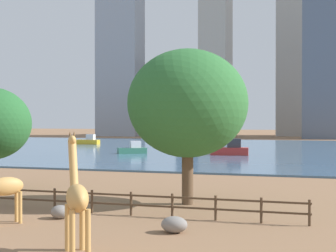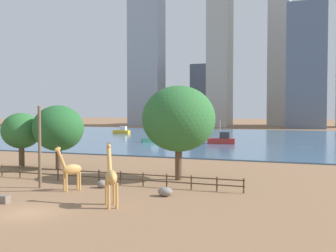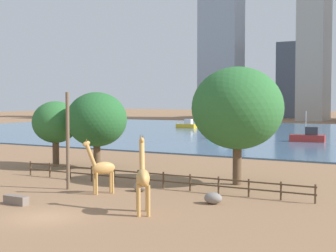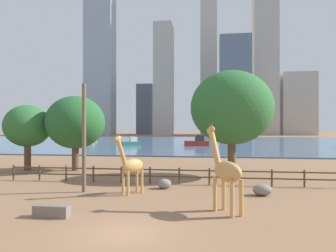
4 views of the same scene
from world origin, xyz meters
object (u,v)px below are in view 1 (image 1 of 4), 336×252
boat_sailboat (230,149)px  tree_center_broad (188,104)px  boulder_by_pole (60,212)px  boat_ferry (133,149)px  giraffe_companion (3,186)px  giraffe_tall (77,197)px  boulder_near_fence (174,225)px  boat_barge (89,141)px

boat_sailboat → tree_center_broad: bearing=89.6°
boulder_by_pole → boat_ferry: (-14.78, 48.44, 0.49)m
tree_center_broad → boat_sailboat: (-5.23, 42.93, -5.24)m
giraffe_companion → giraffe_tall: bearing=91.0°
giraffe_tall → giraffe_companion: 7.34m
giraffe_tall → boulder_near_fence: bearing=-63.7°
boat_ferry → boat_sailboat: size_ratio=0.80×
boat_sailboat → boat_barge: bearing=-42.8°
giraffe_companion → boat_ferry: 52.28m
boulder_by_pole → boat_sailboat: (-0.01, 49.46, 0.66)m
giraffe_companion → boat_ferry: giraffe_companion is taller
giraffe_companion → boat_barge: giraffe_companion is taller
giraffe_companion → tree_center_broad: size_ratio=0.43×
tree_center_broad → boat_barge: (-40.00, 67.63, -5.34)m
giraffe_companion → boat_sailboat: bearing=-148.0°
boat_sailboat → boat_barge: size_ratio=1.18×
boulder_near_fence → boat_ferry: size_ratio=0.28×
giraffe_tall → tree_center_broad: size_ratio=0.49×
boulder_near_fence → boat_barge: (-41.55, 75.65, 0.53)m
giraffe_tall → tree_center_broad: 13.41m
boulder_by_pole → boat_barge: bearing=115.1°
giraffe_companion → boat_sailboat: size_ratio=0.73×
boulder_near_fence → boat_sailboat: boat_sailboat is taller
giraffe_tall → boulder_by_pole: size_ratio=4.69×
giraffe_tall → boat_ferry: (-18.99, 54.66, -1.37)m
tree_center_broad → boulder_near_fence: bearing=-79.1°
tree_center_broad → boulder_by_pole: bearing=-128.6°
boulder_near_fence → boat_ferry: boat_ferry is taller
boulder_near_fence → boat_barge: bearing=118.8°
tree_center_broad → boat_barge: 78.75m
giraffe_companion → boat_sailboat: 51.73m
giraffe_tall → giraffe_companion: (-6.15, 4.00, -0.30)m
boulder_near_fence → boulder_by_pole: (-6.77, 1.50, -0.02)m
tree_center_broad → boat_sailboat: 43.56m
boat_barge → boulder_by_pole: bearing=114.7°
boulder_near_fence → giraffe_tall: bearing=-118.4°
boulder_by_pole → tree_center_broad: (5.22, 6.53, 5.90)m
boat_ferry → boat_sailboat: (14.78, 1.02, 0.17)m
tree_center_broad → boat_ferry: 46.75m
tree_center_broad → boat_barge: tree_center_broad is taller
giraffe_tall → boat_ferry: size_ratio=1.06×
giraffe_tall → boat_ferry: bearing=-16.2°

